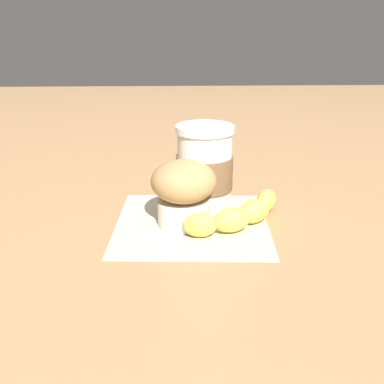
# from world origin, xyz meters

# --- Properties ---
(ground_plane) EXTENTS (3.00, 3.00, 0.00)m
(ground_plane) POSITION_xyz_m (0.00, 0.00, 0.00)
(ground_plane) COLOR #A87C51
(paper_napkin) EXTENTS (0.24, 0.24, 0.00)m
(paper_napkin) POSITION_xyz_m (0.00, 0.00, 0.00)
(paper_napkin) COLOR beige
(paper_napkin) RESTS_ON ground_plane
(coffee_cup) EXTENTS (0.09, 0.09, 0.14)m
(coffee_cup) POSITION_xyz_m (-0.05, 0.02, 0.07)
(coffee_cup) COLOR white
(coffee_cup) RESTS_ON paper_napkin
(muffin) EXTENTS (0.10, 0.10, 0.10)m
(muffin) POSITION_xyz_m (0.00, -0.01, 0.06)
(muffin) COLOR white
(muffin) RESTS_ON paper_napkin
(banana) EXTENTS (0.13, 0.16, 0.04)m
(banana) POSITION_xyz_m (0.01, 0.07, 0.02)
(banana) COLOR #D6CC4C
(banana) RESTS_ON paper_napkin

